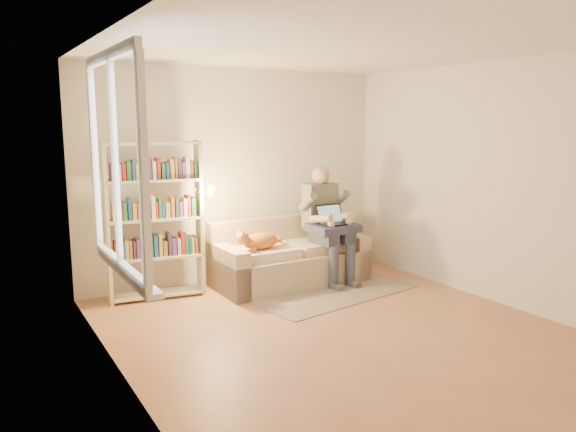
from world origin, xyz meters
TOP-DOWN VIEW (x-y plane):
  - floor at (0.00, 0.00)m, footprint 4.50×4.50m
  - ceiling at (0.00, 0.00)m, footprint 4.00×4.50m
  - wall_left at (-2.00, 0.00)m, footprint 0.02×4.50m
  - wall_right at (2.00, 0.00)m, footprint 0.02×4.50m
  - wall_back at (0.00, 2.25)m, footprint 4.00×0.02m
  - window at (-1.95, 0.20)m, footprint 0.12×1.52m
  - sofa at (0.41, 1.67)m, footprint 1.85×0.84m
  - person at (0.86, 1.53)m, footprint 0.41×0.66m
  - cat at (-0.04, 1.55)m, footprint 0.66×0.23m
  - blanket at (0.87, 1.38)m, footprint 0.55×0.45m
  - laptop at (0.87, 1.39)m, footprint 0.36×0.30m
  - bookshelf at (-1.16, 1.90)m, footprint 1.16×0.47m
  - rug at (0.63, 1.16)m, footprint 2.12×1.45m

SIDE VIEW (x-z plane):
  - floor at x=0.00m, z-range 0.00..0.00m
  - rug at x=0.63m, z-range 0.00..0.01m
  - sofa at x=0.41m, z-range -0.11..0.68m
  - cat at x=-0.04m, z-range 0.48..0.72m
  - blanket at x=0.87m, z-range 0.65..0.74m
  - person at x=0.86m, z-range 0.08..1.50m
  - laptop at x=0.87m, z-range 0.64..0.94m
  - bookshelf at x=-1.16m, z-range 0.09..1.85m
  - wall_left at x=-2.00m, z-range 0.00..2.60m
  - wall_right at x=2.00m, z-range 0.00..2.60m
  - wall_back at x=0.00m, z-range 0.00..2.60m
  - window at x=-1.95m, z-range 0.53..2.22m
  - ceiling at x=0.00m, z-range 2.59..2.61m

